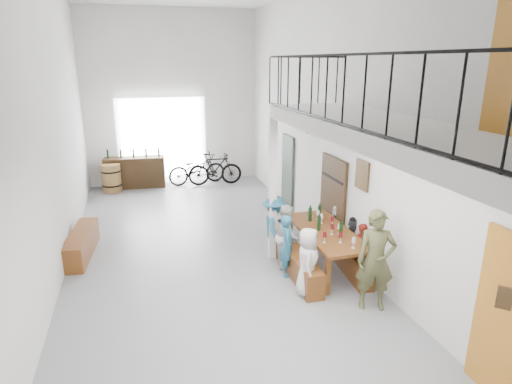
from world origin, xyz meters
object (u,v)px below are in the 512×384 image
object	(u,v)px
oak_barrel	(112,178)
serving_counter	(135,172)
host_standing	(376,260)
side_bench	(82,244)
bench_inner	(296,263)
tasting_table	(326,234)
bicycle_near	(197,169)

from	to	relation	value
oak_barrel	serving_counter	size ratio (longest dim) A/B	0.47
oak_barrel	host_standing	xyz separation A→B (m)	(4.37, -8.08, 0.41)
side_bench	bench_inner	bearing A→B (deg)	-26.64
tasting_table	serving_counter	xyz separation A→B (m)	(-3.49, 6.85, -0.21)
oak_barrel	serving_counter	bearing A→B (deg)	21.74
oak_barrel	host_standing	size ratio (longest dim) A/B	0.52
bench_inner	side_bench	distance (m)	4.49
bench_inner	oak_barrel	distance (m)	7.56
tasting_table	bicycle_near	bearing A→B (deg)	103.04
serving_counter	tasting_table	bearing A→B (deg)	-57.73
serving_counter	host_standing	distance (m)	9.14
side_bench	host_standing	distance (m)	5.94
side_bench	host_standing	world-z (taller)	host_standing
tasting_table	side_bench	distance (m)	5.05
host_standing	bicycle_near	size ratio (longest dim) A/B	0.88
tasting_table	side_bench	xyz separation A→B (m)	(-4.65, 1.92, -0.45)
tasting_table	bicycle_near	distance (m)	6.89
side_bench	serving_counter	xyz separation A→B (m)	(1.16, 4.93, 0.24)
oak_barrel	bicycle_near	distance (m)	2.69
oak_barrel	serving_counter	xyz separation A→B (m)	(0.72, 0.29, 0.05)
oak_barrel	host_standing	distance (m)	9.20
host_standing	side_bench	bearing A→B (deg)	165.05
bench_inner	oak_barrel	world-z (taller)	oak_barrel
tasting_table	bench_inner	world-z (taller)	tasting_table
tasting_table	host_standing	xyz separation A→B (m)	(0.17, -1.52, 0.14)
side_bench	bicycle_near	distance (m)	5.74
tasting_table	side_bench	world-z (taller)	tasting_table
side_bench	oak_barrel	size ratio (longest dim) A/B	2.07
bicycle_near	host_standing	bearing A→B (deg)	-178.57
serving_counter	host_standing	xyz separation A→B (m)	(3.66, -8.36, 0.35)
bicycle_near	side_bench	bearing A→B (deg)	136.76
serving_counter	side_bench	bearing A→B (deg)	-97.96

